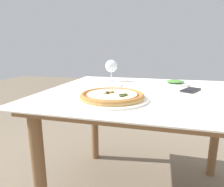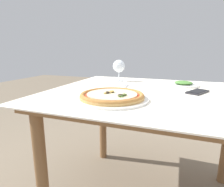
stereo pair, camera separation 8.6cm
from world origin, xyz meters
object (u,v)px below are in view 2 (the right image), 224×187
dining_table (153,108)px  side_plate (183,84)px  cell_phone (198,92)px  pizza_plate (112,96)px  fork (125,87)px  wine_glass_far_left (119,67)px

dining_table → side_plate: side_plate is taller
cell_phone → side_plate: side_plate is taller
dining_table → pizza_plate: bearing=-124.0°
fork → side_plate: size_ratio=0.88×
wine_glass_far_left → fork: bearing=-61.8°
side_plate → wine_glass_far_left: bearing=176.0°
dining_table → wine_glass_far_left: wine_glass_far_left is taller
dining_table → wine_glass_far_left: 0.47m
fork → cell_phone: size_ratio=1.06×
dining_table → side_plate: 0.32m
wine_glass_far_left → side_plate: 0.47m
pizza_plate → side_plate: 0.59m
cell_phone → wine_glass_far_left: bearing=156.4°
dining_table → cell_phone: 0.25m
fork → wine_glass_far_left: bearing=118.2°
dining_table → fork: size_ratio=6.89×
pizza_plate → fork: bearing=95.2°
dining_table → side_plate: size_ratio=6.03×
wine_glass_far_left → cell_phone: bearing=-23.6°
pizza_plate → side_plate: pizza_plate is taller
wine_glass_far_left → cell_phone: 0.59m
cell_phone → fork: bearing=177.7°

